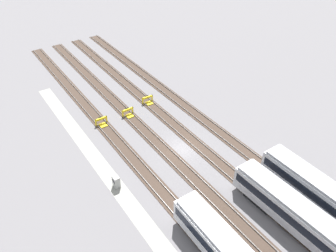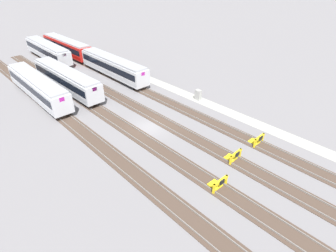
# 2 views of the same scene
# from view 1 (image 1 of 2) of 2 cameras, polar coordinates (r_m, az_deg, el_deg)

# --- Properties ---
(ground_plane) EXTENTS (400.00, 400.00, 0.00)m
(ground_plane) POSITION_cam_1_polar(r_m,az_deg,el_deg) (46.20, 2.49, -3.96)
(ground_plane) COLOR slate
(service_walkway) EXTENTS (54.00, 2.00, 0.01)m
(service_walkway) POSITION_cam_1_polar(r_m,az_deg,el_deg) (42.27, -9.64, -9.44)
(service_walkway) COLOR #9E9E93
(service_walkway) RESTS_ON ground
(rail_track_nearest) EXTENTS (90.00, 2.23, 0.21)m
(rail_track_nearest) POSITION_cam_1_polar(r_m,az_deg,el_deg) (43.44, -4.81, -7.27)
(rail_track_nearest) COLOR #47382D
(rail_track_nearest) RESTS_ON ground
(rail_track_near_inner) EXTENTS (90.00, 2.24, 0.21)m
(rail_track_near_inner) POSITION_cam_1_polar(r_m,az_deg,el_deg) (45.16, 0.17, -5.00)
(rail_track_near_inner) COLOR #47382D
(rail_track_near_inner) RESTS_ON ground
(rail_track_middle) EXTENTS (90.00, 2.24, 0.21)m
(rail_track_middle) POSITION_cam_1_polar(r_m,az_deg,el_deg) (47.26, 4.71, -2.88)
(rail_track_middle) COLOR #47382D
(rail_track_middle) RESTS_ON ground
(rail_track_far_inner) EXTENTS (90.00, 2.23, 0.21)m
(rail_track_far_inner) POSITION_cam_1_polar(r_m,az_deg,el_deg) (49.70, 8.82, -0.94)
(rail_track_far_inner) COLOR #47382D
(rail_track_far_inner) RESTS_ON ground
(subway_car_front_row_centre) EXTENTS (18.01, 2.93, 3.70)m
(subway_car_front_row_centre) POSITION_cam_1_polar(r_m,az_deg,el_deg) (41.01, 26.68, -11.75)
(subway_car_front_row_centre) COLOR silver
(subway_car_front_row_centre) RESTS_ON ground
(subway_car_front_row_right_inner) EXTENTS (18.05, 3.17, 3.70)m
(subway_car_front_row_right_inner) POSITION_cam_1_polar(r_m,az_deg,el_deg) (37.99, 22.85, -15.15)
(subway_car_front_row_right_inner) COLOR silver
(subway_car_front_row_right_inner) RESTS_ON ground
(bumper_stop_nearest_track) EXTENTS (1.34, 2.00, 1.22)m
(bumper_stop_nearest_track) POSITION_cam_1_polar(r_m,az_deg,el_deg) (51.21, -11.42, 0.67)
(bumper_stop_nearest_track) COLOR yellow
(bumper_stop_nearest_track) RESTS_ON ground
(bumper_stop_near_inner_track) EXTENTS (1.35, 2.00, 1.22)m
(bumper_stop_near_inner_track) POSITION_cam_1_polar(r_m,az_deg,el_deg) (52.57, -6.89, 2.27)
(bumper_stop_near_inner_track) COLOR yellow
(bumper_stop_near_inner_track) RESTS_ON ground
(bumper_stop_middle_track) EXTENTS (1.37, 2.01, 1.22)m
(bumper_stop_middle_track) POSITION_cam_1_polar(r_m,az_deg,el_deg) (55.37, -3.48, 4.48)
(bumper_stop_middle_track) COLOR yellow
(bumper_stop_middle_track) RESTS_ON ground
(electrical_cabinet) EXTENTS (0.90, 0.73, 1.60)m
(electrical_cabinet) POSITION_cam_1_polar(r_m,az_deg,el_deg) (41.02, -9.01, -9.55)
(electrical_cabinet) COLOR #9E9E99
(electrical_cabinet) RESTS_ON ground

